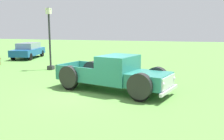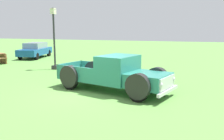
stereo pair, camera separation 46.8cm
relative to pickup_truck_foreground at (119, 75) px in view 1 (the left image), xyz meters
The scene contains 4 objects.
ground_plane 1.48m from the pickup_truck_foreground, 114.15° to the left, with size 80.00×80.00×0.00m, color #5B9342.
pickup_truck_foreground is the anchor object (origin of this frame).
sedan_distant_b 13.97m from the pickup_truck_foreground, 49.05° to the left, with size 4.28×2.39×1.35m.
lamp_post_near 7.16m from the pickup_truck_foreground, 52.90° to the left, with size 0.36×0.36×3.95m.
Camera 1 is at (-9.48, -3.64, 2.70)m, focal length 40.03 mm.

